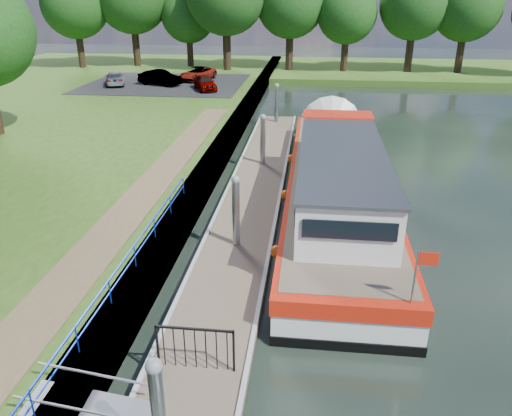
# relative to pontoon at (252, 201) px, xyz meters

# --- Properties ---
(bank_edge) EXTENTS (1.10, 90.00, 0.78)m
(bank_edge) POSITION_rel_pontoon_xyz_m (-2.55, 2.00, 0.20)
(bank_edge) COLOR #473D2D
(bank_edge) RESTS_ON ground
(far_bank) EXTENTS (60.00, 18.00, 0.60)m
(far_bank) POSITION_rel_pontoon_xyz_m (12.00, 39.00, 0.12)
(far_bank) COLOR #2E5017
(far_bank) RESTS_ON ground
(footpath) EXTENTS (1.60, 40.00, 0.05)m
(footpath) POSITION_rel_pontoon_xyz_m (-4.40, -5.00, 0.62)
(footpath) COLOR brown
(footpath) RESTS_ON riverbank
(carpark) EXTENTS (14.00, 12.00, 0.06)m
(carpark) POSITION_rel_pontoon_xyz_m (-11.00, 25.00, 0.62)
(carpark) COLOR black
(carpark) RESTS_ON riverbank
(blue_fence) EXTENTS (0.04, 18.04, 0.72)m
(blue_fence) POSITION_rel_pontoon_xyz_m (-2.75, -10.00, 1.13)
(blue_fence) COLOR #0C2DBF
(blue_fence) RESTS_ON riverbank
(pontoon) EXTENTS (2.50, 30.00, 0.56)m
(pontoon) POSITION_rel_pontoon_xyz_m (0.00, 0.00, 0.00)
(pontoon) COLOR brown
(pontoon) RESTS_ON ground
(mooring_piles) EXTENTS (0.30, 27.30, 3.55)m
(mooring_piles) POSITION_rel_pontoon_xyz_m (0.00, 0.00, 1.10)
(mooring_piles) COLOR gray
(mooring_piles) RESTS_ON ground
(gangway) EXTENTS (2.58, 1.00, 0.92)m
(gangway) POSITION_rel_pontoon_xyz_m (-1.85, -12.50, 0.44)
(gangway) COLOR #A5A8AD
(gangway) RESTS_ON ground
(gate_panel) EXTENTS (1.85, 0.05, 1.15)m
(gate_panel) POSITION_rel_pontoon_xyz_m (-0.00, -10.80, 0.97)
(gate_panel) COLOR black
(gate_panel) RESTS_ON ground
(barge) EXTENTS (4.36, 21.15, 4.78)m
(barge) POSITION_rel_pontoon_xyz_m (3.60, 1.08, 0.90)
(barge) COLOR black
(barge) RESTS_ON ground
(car_a) EXTENTS (2.84, 3.89, 1.23)m
(car_a) POSITION_rel_pontoon_xyz_m (-6.71, 22.07, 1.27)
(car_a) COLOR #999999
(car_a) RESTS_ON carpark
(car_b) EXTENTS (4.22, 2.70, 1.31)m
(car_b) POSITION_rel_pontoon_xyz_m (-11.16, 23.94, 1.31)
(car_b) COLOR #999999
(car_b) RESTS_ON carpark
(car_c) EXTENTS (2.89, 4.24, 1.14)m
(car_c) POSITION_rel_pontoon_xyz_m (-15.19, 23.61, 1.22)
(car_c) COLOR #999999
(car_c) RESTS_ON carpark
(car_d) EXTENTS (3.25, 4.74, 1.20)m
(car_d) POSITION_rel_pontoon_xyz_m (-8.43, 26.92, 1.25)
(car_d) COLOR #999999
(car_d) RESTS_ON carpark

